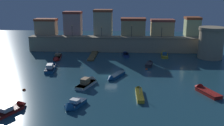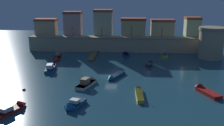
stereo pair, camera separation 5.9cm
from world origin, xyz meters
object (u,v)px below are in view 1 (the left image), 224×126
Objects in this scene: moored_boat_2 at (139,93)px; moored_boat_8 at (51,67)px; moored_boat_3 at (73,105)px; moored_boat_7 at (89,82)px; mooring_buoy_1 at (24,90)px; moored_boat_0 at (204,90)px; quay_lamp_3 at (162,30)px; mooring_buoy_0 at (146,70)px; quay_lamp_2 at (132,29)px; quay_lamp_0 at (72,29)px; quay_lamp_1 at (101,30)px; moored_boat_5 at (57,58)px; moored_boat_10 at (149,64)px; moored_boat_6 at (115,76)px; fortress_tower at (211,43)px; moored_boat_4 at (14,108)px; moored_boat_9 at (164,54)px; moored_boat_1 at (126,54)px.

moored_boat_2 is 24.36m from moored_boat_8.
moored_boat_7 reaches higher than moored_boat_3.
moored_boat_7 is 11.02× the size of mooring_buoy_1.
moored_boat_7 is at bearing 59.67° from moored_boat_0.
mooring_buoy_0 is at bearing -106.15° from quay_lamp_3.
moored_boat_7 reaches higher than moored_boat_8.
quay_lamp_2 is 0.72× the size of moored_boat_3.
quay_lamp_0 is at bearing -146.43° from moored_boat_3.
moored_boat_5 is (-10.86, -10.71, -6.05)m from quay_lamp_1.
moored_boat_3 is at bearing 163.68° from moored_boat_10.
quay_lamp_1 is 0.96× the size of quay_lamp_3.
moored_boat_5 is 1.08× the size of moored_boat_6.
quay_lamp_1 is 0.43× the size of moored_boat_7.
quay_lamp_3 is at bearing 49.74° from mooring_buoy_1.
quay_lamp_3 is at bearing 0.00° from quay_lamp_0.
quay_lamp_2 reaches higher than moored_boat_6.
quay_lamp_3 reaches higher than moored_boat_5.
moored_boat_5 is at bearing -1.76° from moored_boat_8.
fortress_tower reaches higher than moored_boat_5.
moored_boat_4 is 0.83× the size of moored_boat_8.
quay_lamp_3 is 17.30m from moored_boat_10.
moored_boat_4 is 0.88× the size of moored_boat_7.
mooring_buoy_1 is at bearing -120.33° from quay_lamp_2.
quay_lamp_0 is 0.46× the size of moored_boat_2.
moored_boat_5 is (-19.82, -10.71, -6.38)m from quay_lamp_2.
mooring_buoy_0 is at bearing -80.25° from quay_lamp_2.
quay_lamp_2 is at bearing 111.08° from moored_boat_5.
quay_lamp_2 is (17.81, 0.00, 0.11)m from quay_lamp_0.
moored_boat_4 is at bearing -122.47° from quay_lamp_3.
moored_boat_0 is (-8.56, -25.56, -3.93)m from fortress_tower.
quay_lamp_2 is at bearing -0.24° from moored_boat_2.
moored_boat_3 is (-18.15, -40.50, -6.14)m from quay_lamp_3.
moored_boat_8 is (-9.39, 20.25, 0.12)m from moored_boat_3.
moored_boat_7 is at bearing 149.71° from moored_boat_9.
moored_boat_5 is at bearing -159.51° from quay_lamp_3.
quay_lamp_1 is at bearing 166.69° from fortress_tower.
mooring_buoy_1 is at bearing 138.80° from moored_boat_1.
mooring_buoy_1 is at bearing 139.41° from moored_boat_10.
moored_boat_4 is (-8.65, -1.61, -0.04)m from moored_boat_3.
moored_boat_5 is 21.98m from moored_boat_6.
quay_lamp_3 reaches higher than moored_boat_10.
moored_boat_5 reaches higher than moored_boat_3.
mooring_buoy_1 is (0.08, -23.03, -0.40)m from moored_boat_5.
moored_boat_9 is 40.85m from mooring_buoy_1.
moored_boat_0 is 1.37× the size of moored_boat_1.
moored_boat_8 is (-27.55, -20.25, -6.01)m from quay_lamp_3.
fortress_tower is 42.06m from moored_boat_8.
quay_lamp_2 is at bearing -171.24° from moored_boat_3.
moored_boat_9 is at bearing 93.97° from moored_boat_5.
fortress_tower reaches higher than quay_lamp_1.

